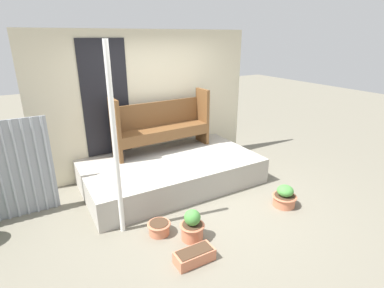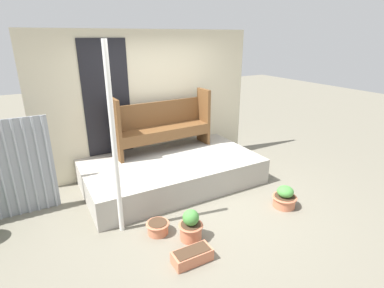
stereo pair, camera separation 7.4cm
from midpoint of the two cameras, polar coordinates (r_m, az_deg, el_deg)
The scene contains 9 objects.
ground_plane at distance 4.81m, azimuth 1.57°, elevation -11.27°, with size 24.00×24.00×0.00m, color #706B5B.
porch_slab at distance 5.34m, azimuth -3.42°, elevation -5.21°, with size 3.00×1.69×0.45m.
house_wall at distance 5.74m, azimuth -7.83°, elevation 7.90°, with size 4.20×0.08×2.60m.
support_post at distance 3.78m, azimuth -14.08°, elevation -0.17°, with size 0.07×0.07×2.46m.
bench at distance 5.56m, azimuth -5.25°, elevation 4.09°, with size 1.84×0.47×1.08m.
flower_pot_left at distance 4.15m, azimuth -5.99°, elevation -15.46°, with size 0.31×0.31×0.17m.
flower_pot_middle at distance 3.99m, azimuth 0.32°, elevation -15.43°, with size 0.32×0.32×0.42m.
flower_pot_right at distance 4.88m, azimuth 17.64°, elevation -9.74°, with size 0.38×0.38×0.34m.
planter_box_rect at distance 3.72m, azimuth 0.64°, elevation -20.54°, with size 0.47×0.22×0.15m.
Camera 2 is at (-2.08, -3.54, 2.50)m, focal length 28.00 mm.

